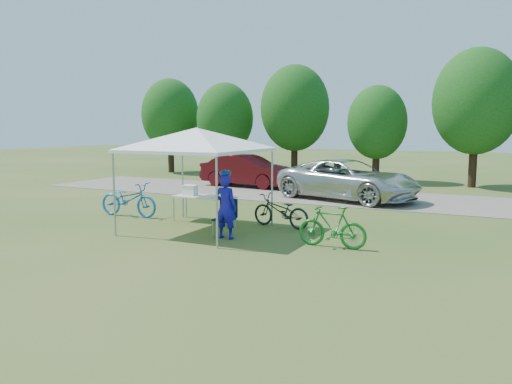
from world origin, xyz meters
TOP-DOWN VIEW (x-y plane):
  - ground at (0.00, 0.00)m, footprint 100.00×100.00m
  - gravel_strip at (0.00, 8.00)m, footprint 24.00×5.00m
  - canopy at (0.00, 0.00)m, footprint 4.53×4.53m
  - treeline at (-0.29, 14.05)m, footprint 24.89×4.28m
  - folding_table at (-0.52, 1.16)m, footprint 1.82×0.76m
  - folding_chair at (1.04, -0.26)m, footprint 0.52×0.54m
  - cooler at (-1.01, 1.16)m, footprint 0.42×0.28m
  - ice_cream_cup at (-0.04, 1.11)m, footprint 0.09×0.09m
  - cyclist at (1.17, -0.53)m, footprint 0.59×0.39m
  - bike_blue at (-3.06, 0.84)m, footprint 2.05×0.81m
  - bike_green at (3.81, -0.26)m, footprint 1.61×0.46m
  - bike_dark at (1.82, 1.35)m, footprint 1.84×0.89m
  - minivan at (2.02, 7.30)m, footprint 5.92×3.89m
  - sedan at (-3.32, 9.34)m, footprint 4.55×1.93m

SIDE VIEW (x-z plane):
  - ground at x=0.00m, z-range 0.00..0.00m
  - gravel_strip at x=0.00m, z-range 0.00..0.02m
  - bike_dark at x=1.82m, z-range 0.00..0.92m
  - bike_green at x=3.81m, z-range 0.00..0.97m
  - bike_blue at x=-3.06m, z-range 0.00..1.06m
  - folding_chair at x=1.04m, z-range 0.09..1.03m
  - folding_table at x=-0.52m, z-range 0.33..1.08m
  - sedan at x=-3.32m, z-range 0.02..1.48m
  - minivan at x=2.02m, z-range 0.02..1.53m
  - ice_cream_cup at x=-0.04m, z-range 0.75..0.82m
  - cyclist at x=1.17m, z-range 0.00..1.59m
  - cooler at x=-1.01m, z-range 0.75..1.05m
  - canopy at x=0.00m, z-range 1.15..4.15m
  - treeline at x=-0.29m, z-range 0.38..6.68m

